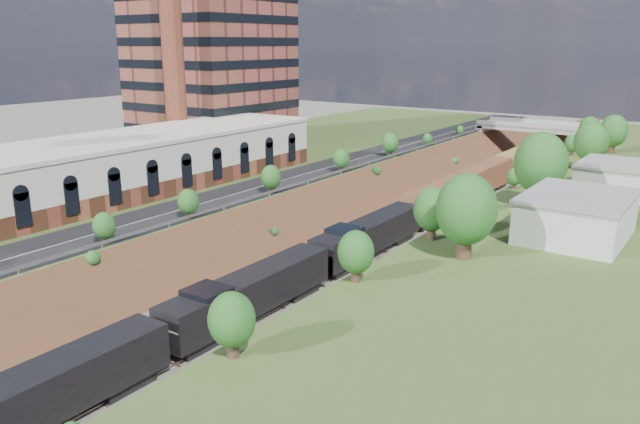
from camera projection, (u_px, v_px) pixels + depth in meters
platform_left at (213, 178)px, 98.78m from camera, size 44.00×180.00×5.00m
embankment_left at (327, 214)px, 87.35m from camera, size 10.00×180.00×10.00m
embankment_right at (478, 242)px, 75.25m from camera, size 10.00×180.00×10.00m
rail_left_track at (380, 223)px, 82.70m from camera, size 1.58×180.00×0.18m
rail_right_track at (415, 230)px, 79.85m from camera, size 1.58×180.00×0.18m
road at (301, 175)px, 88.49m from camera, size 8.00×180.00×0.10m
guardrail at (324, 176)px, 85.95m from camera, size 0.10×171.00×0.70m
commercial_building at (114, 166)px, 77.02m from camera, size 14.30×62.30×7.00m
smokestack at (171, 30)px, 91.33m from camera, size 3.20×3.20×40.00m
overpass at (539, 134)px, 129.14m from camera, size 24.50×8.30×7.40m
white_building_near at (576, 217)px, 60.19m from camera, size 9.00×12.00×4.00m
white_building_far at (615, 179)px, 77.95m from camera, size 8.00×10.00×3.60m
tree_right_large at (466, 210)px, 53.63m from camera, size 5.25×5.25×7.61m
tree_left_crest at (63, 236)px, 54.23m from camera, size 2.45×2.45×3.55m
freight_train at (480, 179)px, 96.97m from camera, size 3.22×163.42×4.76m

